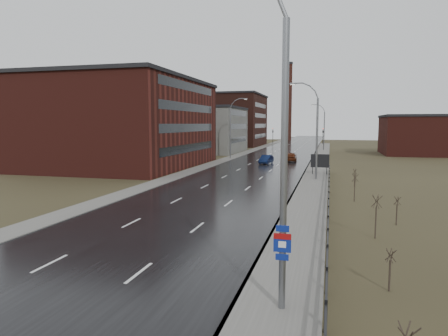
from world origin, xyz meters
The scene contains 25 objects.
ground centered at (0.00, 0.00, 0.00)m, with size 320.00×320.00×0.00m, color #2D2819.
road centered at (0.00, 60.00, 0.03)m, with size 14.00×300.00×0.06m, color black.
sidewalk_right centered at (8.60, 35.00, 0.09)m, with size 3.20×180.00×0.18m, color #595651.
curb_right centered at (7.08, 35.00, 0.09)m, with size 0.16×180.00×0.18m, color slate.
sidewalk_left centered at (-8.20, 60.00, 0.06)m, with size 2.40×260.00×0.12m, color #595651.
warehouse_near centered at (-20.99, 45.00, 6.76)m, with size 22.44×28.56×13.50m.
warehouse_mid centered at (-17.99, 78.00, 5.26)m, with size 16.32×20.40×10.50m.
warehouse_far centered at (-22.99, 108.00, 7.76)m, with size 26.52×24.48×15.50m.
building_right centered at (30.30, 82.00, 4.26)m, with size 18.36×16.32×8.50m.
smokestack centered at (-6.00, 150.00, 15.50)m, with size 2.70×2.70×30.70m.
streetlight_main centered at (8.47, 2.00, 6.06)m, with size 3.91×0.29×12.11m.
streetlight_right_mid centered at (8.50, 36.00, 5.84)m, with size 3.36×0.28×11.35m.
streetlight_left centered at (-7.70, 62.00, 5.84)m, with size 3.36×0.28×11.35m.
streetlight_right_far centered at (8.50, 90.00, 5.84)m, with size 3.36×0.28×11.35m.
guardrail centered at (10.30, 18.31, 0.71)m, with size 0.10×53.05×1.10m.
shrub_b centered at (12.70, 4.91, 0.91)m, with size 0.41×0.43×1.71m.
shrub_c centered at (12.95, 12.53, 1.36)m, with size 0.60×0.64×2.55m.
shrub_d centered at (14.61, 16.10, 1.01)m, with size 0.46×0.48×1.90m.
shrub_e centered at (12.41, 23.71, 1.28)m, with size 0.57×0.60×2.42m.
shrub_f centered at (12.89, 32.39, 1.00)m, with size 0.45×0.47×1.88m.
billboard centered at (9.10, 40.62, 1.82)m, with size 2.30×0.17×2.75m.
traffic_light_left centered at (-8.00, 120.00, 4.60)m, with size 0.58×2.73×5.30m.
traffic_light_right centered at (8.00, 120.00, 4.60)m, with size 0.58×2.73×5.30m.
car_near centered at (0.18, 53.68, 0.70)m, with size 1.48×4.25×1.40m, color #0C183E.
car_far centered at (3.75, 58.71, 0.82)m, with size 1.93×4.80×1.63m, color #4E1E0D.
Camera 1 is at (10.28, -11.42, 6.59)m, focal length 32.00 mm.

